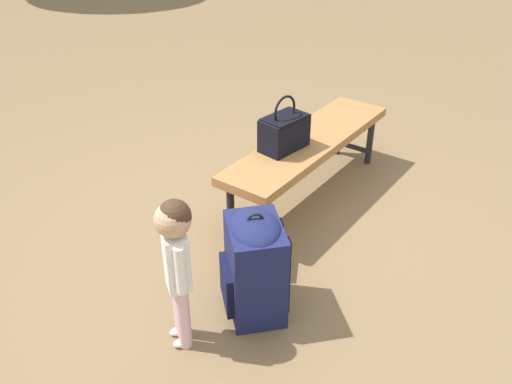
% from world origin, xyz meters
% --- Properties ---
extents(ground_plane, '(40.00, 40.00, 0.00)m').
position_xyz_m(ground_plane, '(0.00, 0.00, 0.00)').
color(ground_plane, brown).
rests_on(ground_plane, ground).
extents(park_bench, '(1.63, 0.56, 0.45)m').
position_xyz_m(park_bench, '(-0.76, -0.10, 0.39)').
color(park_bench, '#9E6B3D').
rests_on(park_bench, ground).
extents(handbag, '(0.33, 0.19, 0.37)m').
position_xyz_m(handbag, '(-0.53, -0.13, 0.58)').
color(handbag, black).
rests_on(handbag, park_bench).
extents(child_standing, '(0.17, 0.20, 0.83)m').
position_xyz_m(child_standing, '(0.76, 0.29, 0.55)').
color(child_standing, '#E5B2C6').
rests_on(child_standing, ground).
extents(backpack_large, '(0.43, 0.46, 0.62)m').
position_xyz_m(backpack_large, '(0.35, 0.41, 0.31)').
color(backpack_large, '#191E4C').
rests_on(backpack_large, ground).
extents(backpack_small, '(0.27, 0.26, 0.37)m').
position_xyz_m(backpack_small, '(0.11, 0.15, 0.18)').
color(backpack_small, maroon).
rests_on(backpack_small, ground).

